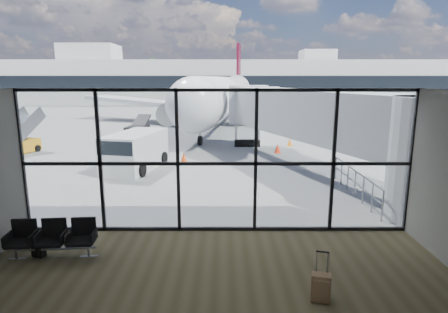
{
  "coord_description": "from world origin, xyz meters",
  "views": [
    {
      "loc": [
        0.21,
        -11.25,
        4.78
      ],
      "look_at": [
        0.23,
        3.0,
        1.79
      ],
      "focal_mm": 30.0,
      "sensor_mm": 36.0,
      "label": 1
    }
  ],
  "objects_px": {
    "service_van": "(135,151)",
    "belt_loader": "(138,130)",
    "seating_row": "(53,236)",
    "suitcase": "(321,287)",
    "backpack": "(39,249)",
    "airliner": "(225,95)",
    "mobile_stairs": "(16,145)"
  },
  "relations": [
    {
      "from": "backpack",
      "to": "mobile_stairs",
      "type": "xyz_separation_m",
      "value": [
        -8.41,
        14.41,
        0.33
      ]
    },
    {
      "from": "suitcase",
      "to": "service_van",
      "type": "bearing_deg",
      "value": 133.44
    },
    {
      "from": "suitcase",
      "to": "service_van",
      "type": "distance_m",
      "value": 13.94
    },
    {
      "from": "seating_row",
      "to": "mobile_stairs",
      "type": "relative_size",
      "value": 0.64
    },
    {
      "from": "suitcase",
      "to": "belt_loader",
      "type": "distance_m",
      "value": 24.99
    },
    {
      "from": "seating_row",
      "to": "suitcase",
      "type": "bearing_deg",
      "value": -22.18
    },
    {
      "from": "suitcase",
      "to": "service_van",
      "type": "xyz_separation_m",
      "value": [
        -6.83,
        12.13,
        0.67
      ]
    },
    {
      "from": "service_van",
      "to": "airliner",
      "type": "bearing_deg",
      "value": 89.79
    },
    {
      "from": "seating_row",
      "to": "service_van",
      "type": "relative_size",
      "value": 0.48
    },
    {
      "from": "backpack",
      "to": "seating_row",
      "type": "bearing_deg",
      "value": 27.95
    },
    {
      "from": "suitcase",
      "to": "service_van",
      "type": "height_order",
      "value": "service_van"
    },
    {
      "from": "belt_loader",
      "to": "service_van",
      "type": "bearing_deg",
      "value": -73.09
    },
    {
      "from": "belt_loader",
      "to": "mobile_stairs",
      "type": "relative_size",
      "value": 1.05
    },
    {
      "from": "suitcase",
      "to": "mobile_stairs",
      "type": "xyz_separation_m",
      "value": [
        -15.56,
        16.51,
        0.22
      ]
    },
    {
      "from": "backpack",
      "to": "suitcase",
      "type": "height_order",
      "value": "suitcase"
    },
    {
      "from": "seating_row",
      "to": "suitcase",
      "type": "xyz_separation_m",
      "value": [
        6.76,
        -2.16,
        -0.23
      ]
    },
    {
      "from": "seating_row",
      "to": "airliner",
      "type": "relative_size",
      "value": 0.06
    },
    {
      "from": "airliner",
      "to": "mobile_stairs",
      "type": "xyz_separation_m",
      "value": [
        -13.61,
        -17.43,
        -2.43
      ]
    },
    {
      "from": "service_van",
      "to": "mobile_stairs",
      "type": "xyz_separation_m",
      "value": [
        -8.72,
        4.38,
        -0.45
      ]
    },
    {
      "from": "seating_row",
      "to": "mobile_stairs",
      "type": "bearing_deg",
      "value": 117.07
    },
    {
      "from": "seating_row",
      "to": "backpack",
      "type": "bearing_deg",
      "value": -175.07
    },
    {
      "from": "service_van",
      "to": "belt_loader",
      "type": "xyz_separation_m",
      "value": [
        -2.35,
        11.11,
        -0.43
      ]
    },
    {
      "from": "suitcase",
      "to": "airliner",
      "type": "relative_size",
      "value": 0.03
    },
    {
      "from": "airliner",
      "to": "seating_row",
      "type": "bearing_deg",
      "value": -91.25
    },
    {
      "from": "seating_row",
      "to": "mobile_stairs",
      "type": "height_order",
      "value": "mobile_stairs"
    },
    {
      "from": "seating_row",
      "to": "mobile_stairs",
      "type": "distance_m",
      "value": 16.83
    },
    {
      "from": "backpack",
      "to": "airliner",
      "type": "bearing_deg",
      "value": 99.29
    },
    {
      "from": "service_van",
      "to": "belt_loader",
      "type": "bearing_deg",
      "value": 114.34
    },
    {
      "from": "belt_loader",
      "to": "mobile_stairs",
      "type": "height_order",
      "value": "mobile_stairs"
    },
    {
      "from": "seating_row",
      "to": "backpack",
      "type": "distance_m",
      "value": 0.52
    },
    {
      "from": "mobile_stairs",
      "to": "airliner",
      "type": "bearing_deg",
      "value": 70.02
    },
    {
      "from": "airliner",
      "to": "belt_loader",
      "type": "distance_m",
      "value": 13.14
    }
  ]
}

